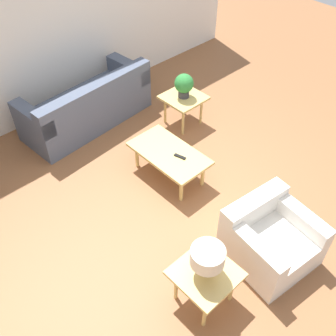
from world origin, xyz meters
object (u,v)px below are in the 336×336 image
(armchair, at_px, (269,239))
(potted_plant, at_px, (184,85))
(sofa, at_px, (88,107))
(table_lamp, at_px, (207,258))
(side_table_plant, at_px, (183,100))
(side_table_lamp, at_px, (205,276))
(coffee_table, at_px, (169,155))

(armchair, xyz_separation_m, potted_plant, (2.39, -1.04, 0.42))
(sofa, xyz_separation_m, table_lamp, (-3.28, 0.89, 0.44))
(sofa, distance_m, side_table_plant, 1.47)
(sofa, bearing_deg, potted_plant, 132.95)
(armchair, bearing_deg, potted_plant, 73.77)
(side_table_lamp, bearing_deg, armchair, -96.90)
(side_table_plant, height_order, potted_plant, potted_plant)
(sofa, height_order, coffee_table, sofa)
(side_table_plant, xyz_separation_m, table_lamp, (-2.28, 1.96, 0.32))
(side_table_plant, height_order, side_table_lamp, same)
(armchair, distance_m, side_table_plant, 2.62)
(sofa, distance_m, armchair, 3.39)
(sofa, xyz_separation_m, potted_plant, (-1.00, -1.07, 0.39))
(coffee_table, bearing_deg, sofa, 3.44)
(armchair, bearing_deg, side_table_lamp, -179.56)
(table_lamp, bearing_deg, side_table_plant, -40.71)
(potted_plant, bearing_deg, side_table_lamp, 139.29)
(sofa, xyz_separation_m, armchair, (-3.39, -0.03, -0.03))
(side_table_lamp, distance_m, potted_plant, 3.02)
(sofa, bearing_deg, table_lamp, 70.59)
(sofa, relative_size, side_table_lamp, 3.56)
(side_table_plant, relative_size, table_lamp, 1.61)
(sofa, height_order, table_lamp, table_lamp)
(potted_plant, xyz_separation_m, table_lamp, (-2.28, 1.96, 0.05))
(side_table_lamp, bearing_deg, coffee_table, -32.31)
(table_lamp, bearing_deg, coffee_table, -32.31)
(sofa, distance_m, table_lamp, 3.43)
(armchair, bearing_deg, coffee_table, 94.82)
(sofa, height_order, potted_plant, potted_plant)
(coffee_table, height_order, table_lamp, table_lamp)
(potted_plant, height_order, table_lamp, potted_plant)
(side_table_plant, distance_m, potted_plant, 0.27)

